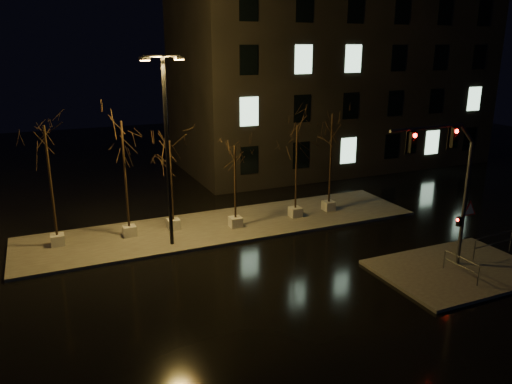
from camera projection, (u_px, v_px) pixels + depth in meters
name	position (u px, v px, depth m)	size (l,w,h in m)	color
ground	(272.00, 270.00, 22.49)	(90.00, 90.00, 0.00)	black
median	(225.00, 226.00, 27.73)	(22.00, 5.00, 0.15)	#484540
sidewalk_corner	(457.00, 270.00, 22.30)	(7.00, 5.00, 0.15)	#484540
building	(331.00, 73.00, 41.57)	(25.00, 12.00, 15.00)	black
tree_0	(47.00, 153.00, 23.55)	(1.80, 1.80, 6.16)	#B6B5AA
tree_1	(123.00, 148.00, 24.76)	(1.80, 1.80, 6.18)	#B6B5AA
tree_2	(170.00, 161.00, 25.99)	(1.80, 1.80, 4.96)	#B6B5AA
tree_3	(235.00, 165.00, 26.41)	(1.80, 1.80, 4.60)	#B6B5AA
tree_4	(297.00, 146.00, 27.83)	(1.80, 1.80, 5.49)	#B6B5AA
tree_5	(332.00, 136.00, 28.87)	(1.80, 1.80, 5.95)	#B6B5AA
traffic_signal_mast	(451.00, 176.00, 21.14)	(5.31, 0.34, 6.49)	#515458
streetlight_main	(167.00, 140.00, 23.54)	(2.23, 1.02, 9.15)	black
guard_rail_a	(493.00, 242.00, 23.35)	(2.55, 0.19, 1.10)	#515458
guard_rail_b	(461.00, 264.00, 21.32)	(0.10, 1.91, 0.90)	#515458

